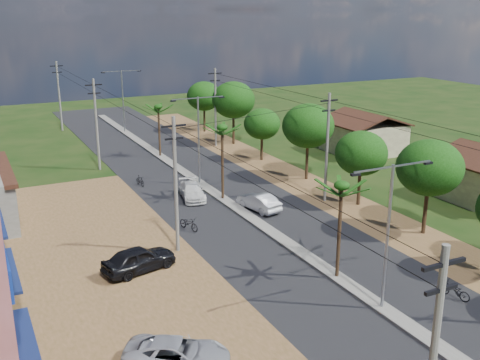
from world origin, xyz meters
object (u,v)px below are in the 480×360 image
object	(u,v)px
car_parked_silver	(177,355)
car_parked_dark	(139,259)
car_silver_mid	(259,202)
car_white_far	(192,192)
moto_rider_east	(454,291)

from	to	relation	value
car_parked_silver	car_parked_dark	distance (m)	10.19
car_silver_mid	car_parked_dark	distance (m)	13.23
car_white_far	moto_rider_east	bearing A→B (deg)	-62.00
car_parked_dark	moto_rider_east	distance (m)	18.25
car_silver_mid	moto_rider_east	distance (m)	17.57
car_silver_mid	car_parked_silver	world-z (taller)	car_silver_mid
car_parked_silver	car_parked_dark	size ratio (longest dim) A/B	1.03
car_silver_mid	car_white_far	size ratio (longest dim) A/B	0.94
car_white_far	car_parked_silver	size ratio (longest dim) A/B	0.93
car_white_far	moto_rider_east	size ratio (longest dim) A/B	2.44
car_silver_mid	car_parked_silver	distance (m)	20.89
car_parked_dark	car_silver_mid	bearing A→B (deg)	-75.20
car_silver_mid	moto_rider_east	size ratio (longest dim) A/B	2.29
moto_rider_east	car_silver_mid	bearing A→B (deg)	-95.54
car_silver_mid	car_parked_dark	world-z (taller)	car_parked_dark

